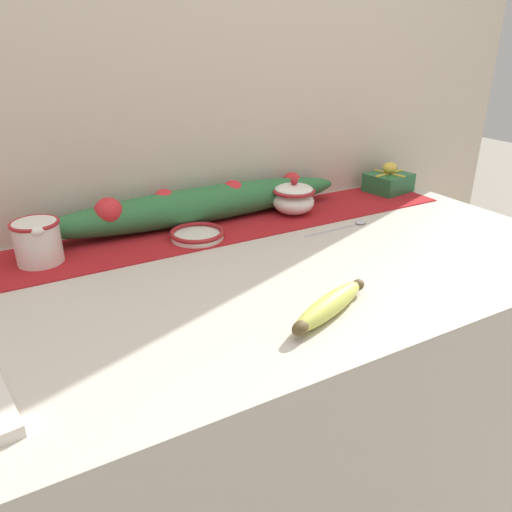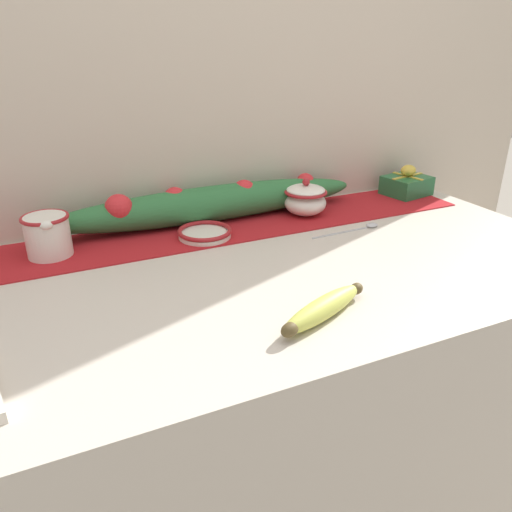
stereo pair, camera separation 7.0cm
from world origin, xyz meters
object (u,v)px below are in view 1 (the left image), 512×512
(banana, at_px, (331,305))
(gift_box, at_px, (388,181))
(small_dish, at_px, (197,234))
(cream_pitcher, at_px, (37,240))
(sugar_bowl, at_px, (294,198))
(spoon, at_px, (355,224))

(banana, relative_size, gift_box, 1.51)
(small_dish, bearing_deg, cream_pitcher, 173.15)
(cream_pitcher, height_order, gift_box, cream_pitcher)
(sugar_bowl, xyz_separation_m, banana, (-0.24, -0.48, -0.03))
(cream_pitcher, relative_size, small_dish, 0.90)
(sugar_bowl, distance_m, small_dish, 0.30)
(small_dish, distance_m, gift_box, 0.67)
(cream_pitcher, bearing_deg, spoon, -11.58)
(cream_pitcher, bearing_deg, gift_box, 1.81)
(small_dish, distance_m, spoon, 0.40)
(sugar_bowl, relative_size, small_dish, 0.88)
(gift_box, bearing_deg, banana, -140.05)
(small_dish, relative_size, gift_box, 0.91)
(spoon, xyz_separation_m, gift_box, (0.28, 0.18, 0.03))
(banana, xyz_separation_m, gift_box, (0.61, 0.51, 0.01))
(cream_pitcher, distance_m, gift_box, 1.01)
(banana, bearing_deg, small_dish, 98.04)
(sugar_bowl, distance_m, gift_box, 0.37)
(cream_pitcher, height_order, spoon, cream_pitcher)
(sugar_bowl, distance_m, banana, 0.53)
(sugar_bowl, relative_size, spoon, 0.58)
(small_dish, height_order, banana, banana)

